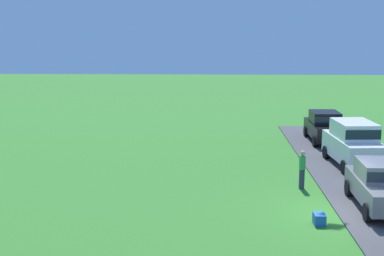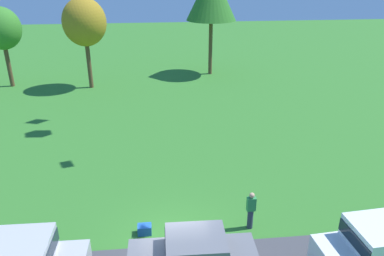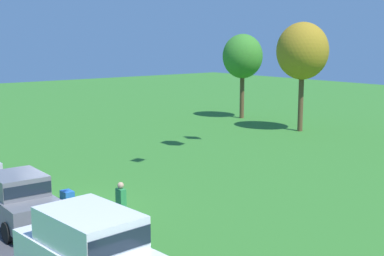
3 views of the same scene
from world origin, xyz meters
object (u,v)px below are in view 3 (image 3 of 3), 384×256
car_sedan_far_end (18,197)px  tree_lone_near (243,57)px  car_suv_mid_row (90,252)px  cooler_box (67,196)px  tree_center_back (302,51)px  person_beside_suv (121,206)px

car_sedan_far_end → tree_lone_near: tree_lone_near is taller
car_suv_mid_row → tree_lone_near: tree_lone_near is taller
car_sedan_far_end → cooler_box: (-1.72, 2.67, -0.84)m
car_suv_mid_row → tree_lone_near: (-20.17, 24.67, 3.74)m
tree_lone_near → tree_center_back: 7.22m
car_sedan_far_end → tree_lone_near: size_ratio=0.65×
car_suv_mid_row → person_beside_suv: (-3.82, 3.19, -0.42)m
person_beside_suv → tree_center_back: 22.84m
tree_lone_near → tree_center_back: tree_center_back is taller
car_sedan_far_end → car_suv_mid_row: bearing=-5.4°
car_suv_mid_row → cooler_box: (-8.18, 3.28, -1.10)m
tree_center_back → cooler_box: tree_center_back is taller
person_beside_suv → tree_lone_near: 27.31m
tree_lone_near → cooler_box: bearing=-60.7°
person_beside_suv → cooler_box: (-4.36, 0.09, -0.68)m
car_suv_mid_row → tree_lone_near: size_ratio=0.69×
tree_lone_near → tree_center_back: bearing=-9.0°
cooler_box → car_sedan_far_end: bearing=-57.2°
car_suv_mid_row → tree_center_back: size_ratio=0.62×
person_beside_suv → tree_lone_near: bearing=127.3°
car_sedan_far_end → person_beside_suv: (2.64, 2.58, -0.16)m
car_sedan_far_end → cooler_box: size_ratio=7.93×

